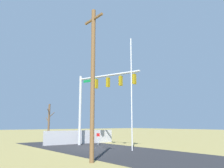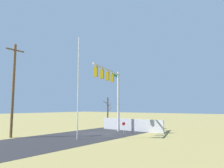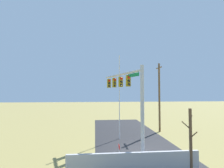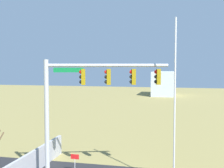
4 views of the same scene
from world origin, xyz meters
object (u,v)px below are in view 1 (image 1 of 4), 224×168
(bare_tree, at_px, (49,124))
(open_sign, at_px, (98,136))
(flagpole, at_px, (131,92))
(signal_mast, at_px, (97,93))
(utility_pole, at_px, (93,80))

(bare_tree, xyz_separation_m, open_sign, (-2.67, -4.41, -1.28))
(flagpole, xyz_separation_m, bare_tree, (9.01, 3.49, -2.65))
(signal_mast, bearing_deg, bare_tree, 43.39)
(utility_pole, bearing_deg, open_sign, -35.99)
(flagpole, bearing_deg, utility_pole, 117.66)
(flagpole, relative_size, utility_pole, 1.04)
(flagpole, height_order, bare_tree, flagpole)
(flagpole, xyz_separation_m, utility_pole, (-3.12, 5.96, -0.02))
(utility_pole, height_order, bare_tree, utility_pole)
(signal_mast, height_order, open_sign, signal_mast)
(flagpole, bearing_deg, open_sign, -8.24)
(open_sign, bearing_deg, utility_pole, 144.01)
(utility_pole, distance_m, bare_tree, 12.66)
(signal_mast, height_order, bare_tree, signal_mast)
(flagpole, xyz_separation_m, open_sign, (6.35, -0.92, -3.94))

